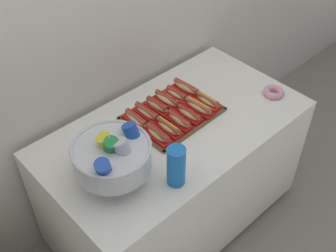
{
  "coord_description": "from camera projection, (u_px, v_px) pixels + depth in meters",
  "views": [
    {
      "loc": [
        -1.14,
        -1.18,
        2.28
      ],
      "look_at": [
        -0.05,
        -0.0,
        0.82
      ],
      "focal_mm": 45.54,
      "sensor_mm": 36.0,
      "label": 1
    }
  ],
  "objects": [
    {
      "name": "back_wall",
      "position": [
        110.0,
        3.0,
        2.13
      ],
      "size": [
        6.0,
        0.1,
        2.6
      ],
      "primitive_type": "cube",
      "color": "silver",
      "rests_on": "ground_plane"
    },
    {
      "name": "hot_dog_10",
      "position": [
        177.0,
        94.0,
        2.37
      ],
      "size": [
        0.07,
        0.15,
        0.06
      ],
      "color": "red",
      "rests_on": "serving_tray"
    },
    {
      "name": "buffet_table",
      "position": [
        174.0,
        173.0,
        2.47
      ],
      "size": [
        1.44,
        0.79,
        0.78
      ],
      "color": "white",
      "rests_on": "ground_plane"
    },
    {
      "name": "cup_stack",
      "position": [
        176.0,
        166.0,
        1.88
      ],
      "size": [
        0.09,
        0.09,
        0.21
      ],
      "color": "blue",
      "rests_on": "buffet_table"
    },
    {
      "name": "hot_dog_7",
      "position": [
        147.0,
        112.0,
        2.25
      ],
      "size": [
        0.07,
        0.17,
        0.06
      ],
      "color": "red",
      "rests_on": "serving_tray"
    },
    {
      "name": "hot_dog_2",
      "position": [
        179.0,
        120.0,
        2.2
      ],
      "size": [
        0.06,
        0.16,
        0.06
      ],
      "color": "#B21414",
      "rests_on": "serving_tray"
    },
    {
      "name": "hot_dog_8",
      "position": [
        157.0,
        106.0,
        2.29
      ],
      "size": [
        0.07,
        0.16,
        0.06
      ],
      "color": "red",
      "rests_on": "serving_tray"
    },
    {
      "name": "serving_tray",
      "position": [
        173.0,
        114.0,
        2.29
      ],
      "size": [
        0.49,
        0.37,
        0.01
      ],
      "color": "brown",
      "rests_on": "buffet_table"
    },
    {
      "name": "hot_dog_1",
      "position": [
        169.0,
        127.0,
        2.17
      ],
      "size": [
        0.07,
        0.17,
        0.06
      ],
      "color": "#B21414",
      "rests_on": "serving_tray"
    },
    {
      "name": "hot_dog_6",
      "position": [
        136.0,
        119.0,
        2.21
      ],
      "size": [
        0.06,
        0.17,
        0.06
      ],
      "color": "red",
      "rests_on": "serving_tray"
    },
    {
      "name": "hot_dog_3",
      "position": [
        189.0,
        114.0,
        2.24
      ],
      "size": [
        0.07,
        0.16,
        0.06
      ],
      "color": "#B21414",
      "rests_on": "serving_tray"
    },
    {
      "name": "ground_plane",
      "position": [
        174.0,
        215.0,
        2.75
      ],
      "size": [
        10.0,
        10.0,
        0.0
      ],
      "primitive_type": "plane",
      "color": "gray"
    },
    {
      "name": "hot_dog_4",
      "position": [
        199.0,
        107.0,
        2.28
      ],
      "size": [
        0.08,
        0.18,
        0.06
      ],
      "color": "#B21414",
      "rests_on": "serving_tray"
    },
    {
      "name": "hot_dog_11",
      "position": [
        186.0,
        88.0,
        2.41
      ],
      "size": [
        0.08,
        0.18,
        0.06
      ],
      "color": "#B21414",
      "rests_on": "serving_tray"
    },
    {
      "name": "hot_dog_9",
      "position": [
        167.0,
        100.0,
        2.33
      ],
      "size": [
        0.08,
        0.18,
        0.06
      ],
      "color": "#B21414",
      "rests_on": "serving_tray"
    },
    {
      "name": "hot_dog_5",
      "position": [
        208.0,
        101.0,
        2.32
      ],
      "size": [
        0.07,
        0.16,
        0.06
      ],
      "color": "red",
      "rests_on": "serving_tray"
    },
    {
      "name": "donut",
      "position": [
        274.0,
        92.0,
        2.41
      ],
      "size": [
        0.12,
        0.12,
        0.04
      ],
      "color": "pink",
      "rests_on": "buffet_table"
    },
    {
      "name": "hot_dog_0",
      "position": [
        158.0,
        134.0,
        2.13
      ],
      "size": [
        0.07,
        0.16,
        0.06
      ],
      "color": "red",
      "rests_on": "serving_tray"
    },
    {
      "name": "punch_bowl",
      "position": [
        113.0,
        156.0,
        1.86
      ],
      "size": [
        0.36,
        0.36,
        0.27
      ],
      "color": "silver",
      "rests_on": "buffet_table"
    }
  ]
}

